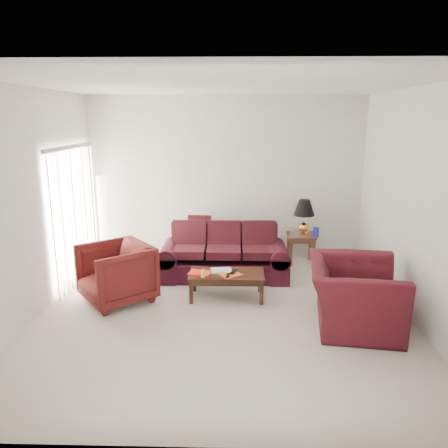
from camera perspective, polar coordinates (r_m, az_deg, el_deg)
name	(u,v)px	position (r m, az deg, el deg)	size (l,w,h in m)	color
floor	(222,313)	(6.10, -0.22, -11.57)	(5.00, 5.00, 0.00)	beige
blinds	(75,215)	(7.45, -18.86, 1.18)	(0.10, 2.00, 2.16)	silver
sofa	(224,252)	(7.24, -0.02, -3.71)	(2.11, 0.91, 0.86)	black
throw_pillow	(200,226)	(7.88, -3.21, -0.32)	(0.41, 0.12, 0.41)	black
end_table	(301,249)	(8.10, 9.98, -3.21)	(0.49, 0.49, 0.54)	#4B2D1A
table_lamp	(304,217)	(8.00, 10.39, 0.91)	(0.38, 0.38, 0.63)	#DB9244
clock	(295,233)	(7.81, 9.21, -1.20)	(0.15, 0.05, 0.15)	silver
blue_canister	(316,232)	(7.89, 11.90, -1.08)	(0.11, 0.11, 0.17)	#161A94
picture_frame	(293,227)	(8.21, 9.01, -0.33)	(0.14, 0.02, 0.18)	silver
floor_lamp	(105,221)	(8.04, -15.23, 0.43)	(0.27, 0.27, 1.63)	white
armchair_left	(116,273)	(6.51, -13.91, -6.26)	(0.91, 0.94, 0.85)	#451110
armchair_right	(354,295)	(5.86, 16.61, -8.85)	(1.28, 1.12, 0.83)	#3D0E15
coffee_table	(227,285)	(6.52, 0.35, -8.01)	(1.10, 0.55, 0.38)	black
magazine_red	(200,273)	(6.43, -3.17, -6.41)	(0.31, 0.23, 0.02)	red
magazine_white	(221,270)	(6.53, -0.37, -6.07)	(0.30, 0.23, 0.02)	silver
magazine_orange	(231,275)	(6.35, 0.91, -6.66)	(0.29, 0.22, 0.02)	#D75419
remote_a	(228,275)	(6.29, 0.55, -6.70)	(0.04, 0.15, 0.02)	black
remote_b	(234,272)	(6.42, 1.31, -6.23)	(0.05, 0.18, 0.02)	black
yellow_glass	(203,274)	(6.27, -2.77, -6.50)	(0.06, 0.06, 0.11)	yellow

